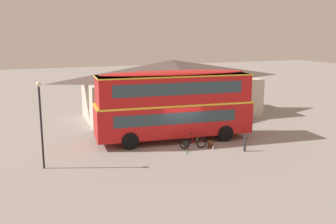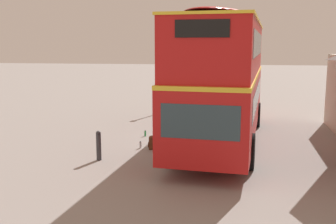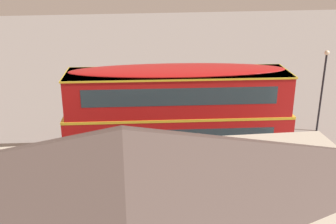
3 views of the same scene
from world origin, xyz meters
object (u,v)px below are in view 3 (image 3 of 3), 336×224
object	(u,v)px
double_decker_bus	(178,111)
kerb_bollard	(111,126)
water_bottle_clear_plastic	(142,137)
water_bottle_green_metal	(175,133)
backpack_on_ground	(142,138)
touring_bicycle	(164,137)
street_lamp	(323,82)

from	to	relation	value
double_decker_bus	kerb_bollard	bearing A→B (deg)	-51.22
water_bottle_clear_plastic	water_bottle_green_metal	size ratio (longest dim) A/B	1.06
backpack_on_ground	water_bottle_green_metal	world-z (taller)	backpack_on_ground
double_decker_bus	kerb_bollard	world-z (taller)	double_decker_bus
kerb_bollard	water_bottle_green_metal	bearing A→B (deg)	167.97
touring_bicycle	backpack_on_ground	world-z (taller)	touring_bicycle
double_decker_bus	street_lamp	size ratio (longest dim) A/B	2.26
street_lamp	double_decker_bus	bearing A→B (deg)	15.89
street_lamp	kerb_bollard	world-z (taller)	street_lamp
double_decker_bus	street_lamp	world-z (taller)	double_decker_bus
water_bottle_clear_plastic	kerb_bollard	xyz separation A→B (m)	(1.68, -1.00, 0.38)
touring_bicycle	double_decker_bus	bearing A→B (deg)	99.26
water_bottle_clear_plastic	kerb_bollard	distance (m)	1.99
street_lamp	kerb_bollard	size ratio (longest dim) A/B	4.90
street_lamp	backpack_on_ground	bearing A→B (deg)	0.11
touring_bicycle	kerb_bollard	size ratio (longest dim) A/B	1.81
backpack_on_ground	double_decker_bus	bearing A→B (deg)	121.29
backpack_on_ground	water_bottle_clear_plastic	bearing A→B (deg)	-95.33
water_bottle_clear_plastic	kerb_bollard	world-z (taller)	kerb_bollard
double_decker_bus	street_lamp	bearing A→B (deg)	-164.11
water_bottle_green_metal	street_lamp	world-z (taller)	street_lamp
backpack_on_ground	water_bottle_clear_plastic	world-z (taller)	backpack_on_ground
touring_bicycle	water_bottle_green_metal	bearing A→B (deg)	-129.82
backpack_on_ground	street_lamp	size ratio (longest dim) A/B	0.10
water_bottle_clear_plastic	street_lamp	bearing A→B (deg)	177.61
double_decker_bus	kerb_bollard	size ratio (longest dim) A/B	11.09
touring_bicycle	street_lamp	size ratio (longest dim) A/B	0.37
backpack_on_ground	water_bottle_clear_plastic	xyz separation A→B (m)	(-0.04, -0.44, -0.14)
double_decker_bus	backpack_on_ground	size ratio (longest dim) A/B	21.94
water_bottle_clear_plastic	street_lamp	distance (m)	10.57
double_decker_bus	water_bottle_green_metal	world-z (taller)	double_decker_bus
water_bottle_clear_plastic	street_lamp	xyz separation A→B (m)	(-10.18, 0.43, 2.81)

